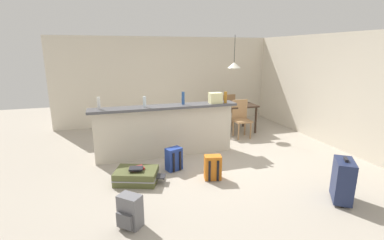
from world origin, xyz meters
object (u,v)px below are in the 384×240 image
(grocery_bag, at_px, (215,98))
(backpack_blue, at_px, (174,159))
(suitcase_upright_navy, at_px, (343,180))
(bottle_amber, at_px, (225,97))
(pendant_lamp, at_px, (234,65))
(backpack_orange, at_px, (213,168))
(bottle_white, at_px, (99,103))
(dining_table, at_px, (233,108))
(dining_chair_far_side, at_px, (227,108))
(dining_chair_near_partition, at_px, (241,117))
(backpack_grey, at_px, (130,212))
(suitcase_flat_olive, at_px, (137,176))
(bottle_blue, at_px, (183,98))
(bottle_clear, at_px, (145,102))
(book_stack, at_px, (137,168))

(grocery_bag, xyz_separation_m, backpack_blue, (-1.07, -0.67, -0.97))
(grocery_bag, xyz_separation_m, suitcase_upright_navy, (1.00, -2.45, -0.84))
(backpack_blue, bearing_deg, bottle_amber, 26.35)
(pendant_lamp, bearing_deg, backpack_orange, -121.44)
(bottle_white, relative_size, dining_table, 0.21)
(dining_chair_far_side, bearing_deg, bottle_amber, -115.34)
(dining_chair_near_partition, distance_m, backpack_grey, 4.19)
(suitcase_upright_navy, bearing_deg, backpack_orange, 141.21)
(pendant_lamp, xyz_separation_m, backpack_grey, (-2.99, -3.44, -1.55))
(grocery_bag, xyz_separation_m, dining_chair_near_partition, (1.01, 0.77, -0.65))
(suitcase_flat_olive, relative_size, suitcase_upright_navy, 1.33)
(bottle_amber, height_order, backpack_orange, bottle_amber)
(bottle_white, height_order, pendant_lamp, pendant_lamp)
(bottle_blue, height_order, pendant_lamp, pendant_lamp)
(bottle_blue, relative_size, backpack_blue, 0.61)
(bottle_white, height_order, bottle_amber, bottle_amber)
(dining_chair_near_partition, height_order, suitcase_upright_navy, dining_chair_near_partition)
(bottle_amber, relative_size, suitcase_upright_navy, 0.36)
(dining_chair_far_side, height_order, suitcase_upright_navy, dining_chair_far_side)
(bottle_white, xyz_separation_m, backpack_blue, (1.24, -0.75, -0.97))
(suitcase_flat_olive, xyz_separation_m, backpack_grey, (-0.21, -1.18, 0.09))
(bottle_clear, height_order, book_stack, bottle_clear)
(bottle_clear, xyz_separation_m, suitcase_flat_olive, (-0.31, -1.01, -1.05))
(bottle_amber, bearing_deg, backpack_grey, -135.99)
(backpack_blue, height_order, backpack_grey, same)
(backpack_blue, xyz_separation_m, suitcase_upright_navy, (2.07, -1.78, 0.13))
(bottle_white, bearing_deg, book_stack, -63.12)
(bottle_amber, height_order, dining_chair_near_partition, bottle_amber)
(bottle_blue, relative_size, grocery_bag, 0.99)
(bottle_amber, height_order, book_stack, bottle_amber)
(dining_chair_near_partition, height_order, backpack_blue, dining_chair_near_partition)
(bottle_blue, bearing_deg, book_stack, -136.09)
(dining_table, height_order, book_stack, dining_table)
(book_stack, bearing_deg, bottle_clear, 73.17)
(bottle_white, xyz_separation_m, bottle_clear, (0.84, -0.04, -0.01))
(backpack_grey, relative_size, backpack_orange, 1.00)
(grocery_bag, xyz_separation_m, dining_chair_far_side, (1.08, 1.79, -0.65))
(bottle_amber, relative_size, dining_chair_near_partition, 0.26)
(bottle_white, xyz_separation_m, dining_chair_near_partition, (3.32, 0.69, -0.66))
(bottle_blue, distance_m, backpack_blue, 1.30)
(suitcase_flat_olive, bearing_deg, bottle_clear, 72.80)
(dining_table, bearing_deg, suitcase_upright_navy, -90.43)
(bottle_white, bearing_deg, bottle_clear, -3.02)
(suitcase_flat_olive, distance_m, backpack_blue, 0.77)
(bottle_amber, bearing_deg, bottle_clear, 177.39)
(bottle_blue, height_order, backpack_orange, bottle_blue)
(grocery_bag, relative_size, pendant_lamp, 0.30)
(bottle_white, bearing_deg, dining_table, 19.45)
(bottle_amber, height_order, suitcase_flat_olive, bottle_amber)
(suitcase_flat_olive, height_order, backpack_blue, backpack_blue)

